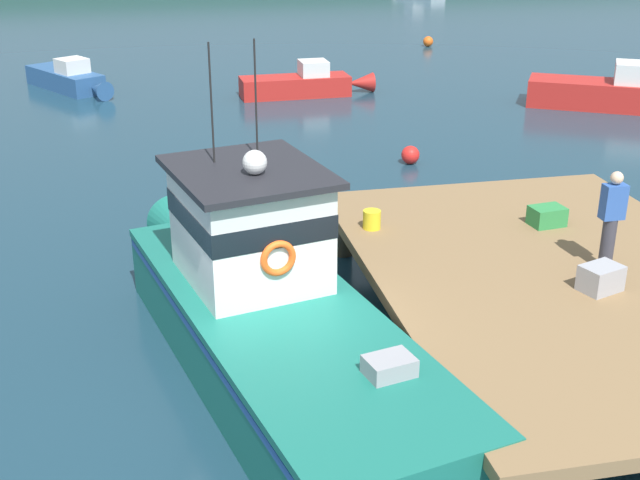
{
  "coord_description": "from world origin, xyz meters",
  "views": [
    {
      "loc": [
        -1.47,
        -10.98,
        6.8
      ],
      "look_at": [
        1.2,
        1.65,
        1.4
      ],
      "focal_mm": 46.97,
      "sensor_mm": 36.0,
      "label": 1
    }
  ],
  "objects": [
    {
      "name": "ground_plane",
      "position": [
        0.0,
        0.0,
        0.0
      ],
      "size": [
        200.0,
        200.0,
        0.0
      ],
      "primitive_type": "plane",
      "color": "#193847"
    },
    {
      "name": "bait_bucket",
      "position": [
        2.32,
        2.46,
        1.37
      ],
      "size": [
        0.32,
        0.32,
        0.34
      ],
      "primitive_type": "cylinder",
      "color": "yellow",
      "rests_on": "dock"
    },
    {
      "name": "main_fishing_boat",
      "position": [
        0.07,
        0.2,
        1.01
      ],
      "size": [
        4.29,
        9.96,
        4.8
      ],
      "color": "#196B5B",
      "rests_on": "ground"
    },
    {
      "name": "dock",
      "position": [
        4.8,
        0.0,
        1.07
      ],
      "size": [
        6.0,
        9.0,
        1.2
      ],
      "color": "#4C3D2D",
      "rests_on": "ground"
    },
    {
      "name": "moored_boat_far_left",
      "position": [
        14.06,
        14.1,
        0.54
      ],
      "size": [
        6.01,
        4.14,
        1.58
      ],
      "color": "red",
      "rests_on": "ground"
    },
    {
      "name": "crate_stack_near_edge",
      "position": [
        5.46,
        1.97,
        1.37
      ],
      "size": [
        0.65,
        0.51,
        0.35
      ],
      "primitive_type": "cube",
      "rotation": [
        0.0,
        0.0,
        0.13
      ],
      "color": "#2D8442",
      "rests_on": "dock"
    },
    {
      "name": "crate_single_far",
      "position": [
        5.04,
        -0.68,
        1.4
      ],
      "size": [
        0.71,
        0.61,
        0.4
      ],
      "primitive_type": "cube",
      "rotation": [
        0.0,
        0.0,
        0.33
      ],
      "color": "#9E9EA3",
      "rests_on": "dock"
    },
    {
      "name": "moored_boat_outer_mooring",
      "position": [
        4.13,
        18.23,
        0.42
      ],
      "size": [
        4.88,
        1.35,
        1.23
      ],
      "color": "red",
      "rests_on": "ground"
    },
    {
      "name": "mooring_buoy_outer",
      "position": [
        11.79,
        27.09,
        0.24
      ],
      "size": [
        0.47,
        0.47,
        0.47
      ],
      "primitive_type": "sphere",
      "color": "#EA5B19",
      "rests_on": "ground"
    },
    {
      "name": "mooring_buoy_channel_marker",
      "position": [
        5.37,
        9.66,
        0.25
      ],
      "size": [
        0.49,
        0.49,
        0.49
      ],
      "primitive_type": "sphere",
      "color": "red",
      "rests_on": "ground"
    },
    {
      "name": "moored_boat_near_channel",
      "position": [
        -4.16,
        20.89,
        0.41
      ],
      "size": [
        3.33,
        4.5,
        1.2
      ],
      "color": "#285184",
      "rests_on": "ground"
    },
    {
      "name": "deckhand_by_the_boat",
      "position": [
        5.52,
        0.02,
        2.06
      ],
      "size": [
        0.36,
        0.22,
        1.63
      ],
      "color": "#383842",
      "rests_on": "dock"
    }
  ]
}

